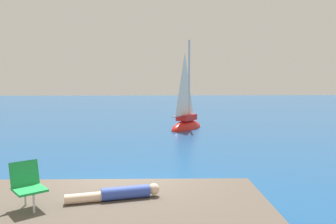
# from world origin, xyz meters

# --- Properties ---
(ground_plane) EXTENTS (160.00, 160.00, 0.00)m
(ground_plane) POSITION_xyz_m (0.00, 0.00, 0.00)
(ground_plane) COLOR navy
(boulder_inland) EXTENTS (0.86, 1.03, 0.60)m
(boulder_inland) POSITION_xyz_m (-0.40, -0.14, 0.00)
(boulder_inland) COLOR #51413C
(boulder_inland) RESTS_ON ground
(sailboat_near) EXTENTS (2.87, 3.41, 6.40)m
(sailboat_near) POSITION_xyz_m (2.97, 13.11, 0.35)
(sailboat_near) COLOR red
(sailboat_near) RESTS_ON ground
(person_sunbather) EXTENTS (1.74, 0.57, 0.25)m
(person_sunbather) POSITION_xyz_m (0.02, -1.97, 0.88)
(person_sunbather) COLOR #334CB2
(person_sunbather) RESTS_ON shore_ledge
(beach_chair) EXTENTS (0.74, 0.76, 0.80)m
(beach_chair) POSITION_xyz_m (-1.53, -2.28, 1.21)
(beach_chair) COLOR green
(beach_chair) RESTS_ON shore_ledge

